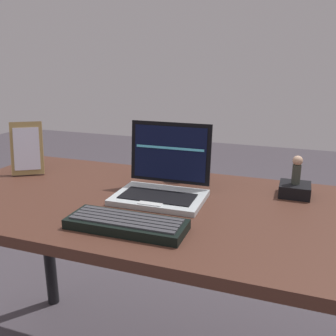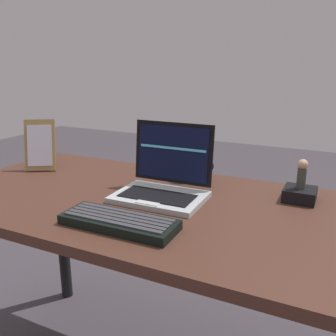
{
  "view_description": "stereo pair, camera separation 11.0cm",
  "coord_description": "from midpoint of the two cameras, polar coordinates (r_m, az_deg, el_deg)",
  "views": [
    {
      "loc": [
        0.35,
        -0.97,
        1.12
      ],
      "look_at": [
        -0.01,
        0.03,
        0.81
      ],
      "focal_mm": 39.68,
      "sensor_mm": 36.0,
      "label": 1
    },
    {
      "loc": [
        0.45,
        -0.93,
        1.12
      ],
      "look_at": [
        -0.01,
        0.03,
        0.81
      ],
      "focal_mm": 39.68,
      "sensor_mm": 36.0,
      "label": 2
    }
  ],
  "objects": [
    {
      "name": "figurine_stand",
      "position": [
        1.21,
        16.46,
        -3.27
      ],
      "size": [
        0.09,
        0.09,
        0.04
      ],
      "primitive_type": "cube",
      "color": "black",
      "rests_on": "desk"
    },
    {
      "name": "desk",
      "position": [
        1.14,
        -2.71,
        -9.35
      ],
      "size": [
        1.48,
        0.67,
        0.71
      ],
      "color": "#48281E",
      "rests_on": "ground"
    },
    {
      "name": "figurine",
      "position": [
        1.19,
        16.72,
        -0.17
      ],
      "size": [
        0.03,
        0.03,
        0.09
      ],
      "color": "#383D34",
      "rests_on": "figurine_stand"
    },
    {
      "name": "photo_frame",
      "position": [
        1.48,
        -22.88,
        2.72
      ],
      "size": [
        0.13,
        0.11,
        0.19
      ],
      "color": "olive",
      "rests_on": "desk"
    },
    {
      "name": "external_keyboard",
      "position": [
        0.95,
        -9.73,
        -8.5
      ],
      "size": [
        0.31,
        0.11,
        0.03
      ],
      "color": "black",
      "rests_on": "desk"
    },
    {
      "name": "laptop_front",
      "position": [
        1.14,
        -3.54,
        -2.25
      ],
      "size": [
        0.27,
        0.21,
        0.22
      ],
      "color": "#B5BEC1",
      "rests_on": "desk"
    },
    {
      "name": "coffee_mug",
      "position": [
        1.31,
        0.52,
        0.52
      ],
      "size": [
        0.12,
        0.08,
        0.1
      ],
      "color": "black",
      "rests_on": "desk"
    }
  ]
}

